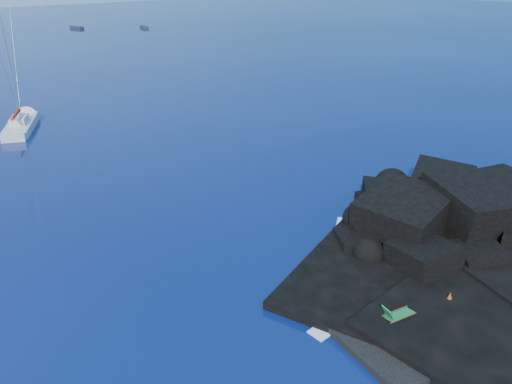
# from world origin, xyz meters

# --- Properties ---
(ground) EXTENTS (400.00, 400.00, 0.00)m
(ground) POSITION_xyz_m (0.00, 0.00, 0.00)
(ground) COLOR #04103E
(ground) RESTS_ON ground
(headland) EXTENTS (24.00, 24.00, 3.60)m
(headland) POSITION_xyz_m (13.00, 3.00, 0.00)
(headland) COLOR black
(headland) RESTS_ON ground
(beach) EXTENTS (9.08, 6.86, 0.70)m
(beach) POSITION_xyz_m (4.50, 0.50, 0.00)
(beach) COLOR black
(beach) RESTS_ON ground
(surf_foam) EXTENTS (10.00, 8.00, 0.06)m
(surf_foam) POSITION_xyz_m (5.00, 5.00, 0.00)
(surf_foam) COLOR white
(surf_foam) RESTS_ON ground
(sailboat) EXTENTS (6.52, 11.10, 11.62)m
(sailboat) POSITION_xyz_m (-3.08, 43.28, 0.00)
(sailboat) COLOR silver
(sailboat) RESTS_ON ground
(deck_chair) EXTENTS (1.69, 0.94, 1.10)m
(deck_chair) POSITION_xyz_m (3.42, 0.91, 0.90)
(deck_chair) COLOR #1A753A
(deck_chair) RESTS_ON beach
(towel) EXTENTS (1.75, 0.98, 0.04)m
(towel) POSITION_xyz_m (4.76, -1.10, 0.37)
(towel) COLOR white
(towel) RESTS_ON beach
(sunbather) EXTENTS (1.63, 0.63, 0.24)m
(sunbather) POSITION_xyz_m (4.76, -1.10, 0.52)
(sunbather) COLOR tan
(sunbather) RESTS_ON towel
(marker_cone) EXTENTS (0.50, 0.50, 0.63)m
(marker_cone) POSITION_xyz_m (6.44, 0.27, 0.66)
(marker_cone) COLOR #CF470A
(marker_cone) RESTS_ON beach
(distant_boat_a) EXTENTS (2.40, 4.49, 0.57)m
(distant_boat_a) POSITION_xyz_m (28.91, 121.82, 0.00)
(distant_boat_a) COLOR #28292E
(distant_boat_a) RESTS_ON ground
(distant_boat_b) EXTENTS (2.16, 4.40, 0.56)m
(distant_boat_b) POSITION_xyz_m (43.04, 112.89, 0.00)
(distant_boat_b) COLOR #2A2A2F
(distant_boat_b) RESTS_ON ground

